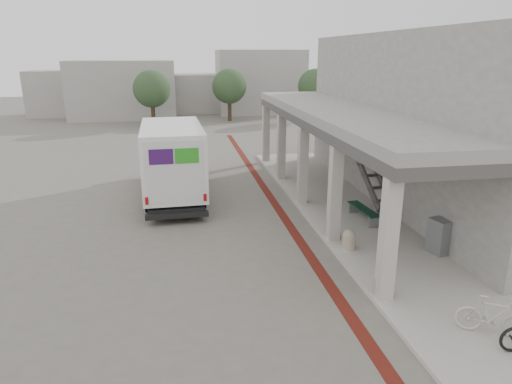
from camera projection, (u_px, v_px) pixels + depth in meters
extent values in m
plane|color=#635D55|center=(276.00, 251.00, 14.84)|extent=(120.00, 120.00, 0.00)
cube|color=#561911|center=(291.00, 227.00, 16.89)|extent=(0.35, 40.00, 0.01)
cube|color=#9F998F|center=(391.00, 241.00, 15.48)|extent=(4.40, 28.00, 0.12)
cube|color=gray|center=(424.00, 119.00, 19.26)|extent=(4.30, 17.00, 7.00)
cube|color=#484643|center=(340.00, 122.00, 18.65)|extent=(3.40, 16.90, 0.35)
cube|color=gray|center=(340.00, 113.00, 18.54)|extent=(3.40, 16.90, 0.35)
cube|color=#98958F|center=(123.00, 89.00, 44.77)|extent=(10.00, 6.00, 5.50)
cube|color=#98958F|center=(194.00, 93.00, 49.90)|extent=(8.00, 6.00, 4.00)
cube|color=#98958F|center=(260.00, 82.00, 48.79)|extent=(9.00, 6.00, 6.50)
cube|color=#98958F|center=(67.00, 93.00, 46.77)|extent=(7.00, 5.00, 4.50)
cylinder|color=#38281C|center=(153.00, 112.00, 40.06)|extent=(0.36, 0.36, 2.40)
sphere|color=#293E24|center=(152.00, 89.00, 39.48)|extent=(3.20, 3.20, 3.20)
cylinder|color=#38281C|center=(230.00, 108.00, 43.09)|extent=(0.36, 0.36, 2.40)
sphere|color=#293E24|center=(229.00, 86.00, 42.50)|extent=(3.20, 3.20, 3.20)
cylinder|color=#38281C|center=(314.00, 108.00, 43.45)|extent=(0.36, 0.36, 2.40)
sphere|color=#293E24|center=(315.00, 86.00, 42.86)|extent=(3.20, 3.20, 3.20)
cube|color=black|center=(174.00, 187.00, 20.53)|extent=(2.37, 7.22, 0.31)
cube|color=silver|center=(173.00, 157.00, 19.20)|extent=(2.62, 5.39, 2.66)
cube|color=silver|center=(171.00, 145.00, 22.55)|extent=(2.51, 2.02, 2.35)
cube|color=silver|center=(171.00, 157.00, 23.81)|extent=(2.27, 0.68, 0.82)
cube|color=black|center=(170.00, 131.00, 23.15)|extent=(2.26, 0.57, 1.07)
cube|color=black|center=(177.00, 215.00, 17.09)|extent=(2.36, 0.33, 0.18)
cube|color=#381254|center=(142.00, 144.00, 19.50)|extent=(0.06, 1.43, 0.77)
cube|color=green|center=(141.00, 151.00, 18.06)|extent=(0.06, 1.43, 0.77)
cube|color=#381254|center=(161.00, 157.00, 16.42)|extent=(0.87, 0.06, 0.56)
cube|color=green|center=(187.00, 156.00, 16.59)|extent=(0.87, 0.06, 0.56)
cylinder|color=black|center=(151.00, 173.00, 22.79)|extent=(0.31, 0.93, 0.92)
cylinder|color=black|center=(194.00, 170.00, 23.21)|extent=(0.31, 0.93, 0.92)
cylinder|color=black|center=(149.00, 201.00, 18.39)|extent=(0.31, 0.93, 0.92)
cylinder|color=black|center=(202.00, 198.00, 18.80)|extent=(0.31, 0.93, 0.92)
cube|color=gray|center=(374.00, 222.00, 16.49)|extent=(0.42, 0.12, 0.41)
cube|color=gray|center=(354.00, 208.00, 18.01)|extent=(0.42, 0.12, 0.41)
cube|color=#113323|center=(360.00, 209.00, 17.15)|extent=(0.27, 1.96, 0.05)
cube|color=#113323|center=(364.00, 209.00, 17.18)|extent=(0.27, 1.96, 0.05)
cube|color=#113323|center=(367.00, 209.00, 17.22)|extent=(0.27, 1.96, 0.05)
cylinder|color=gray|center=(381.00, 287.00, 11.94)|extent=(0.42, 0.42, 0.42)
sphere|color=gray|center=(382.00, 279.00, 11.88)|extent=(0.42, 0.42, 0.42)
cylinder|color=gray|center=(349.00, 242.00, 14.71)|extent=(0.43, 0.43, 0.43)
sphere|color=gray|center=(349.00, 236.00, 14.64)|extent=(0.43, 0.43, 0.43)
cube|color=gray|center=(439.00, 236.00, 14.32)|extent=(0.64, 0.76, 1.11)
imported|color=beige|center=(493.00, 316.00, 10.13)|extent=(1.57, 1.19, 0.94)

